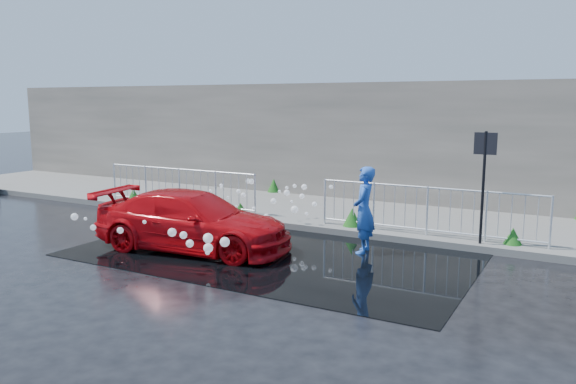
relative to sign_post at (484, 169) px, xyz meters
The scene contains 12 objects.
ground 5.50m from the sign_post, 143.57° to the right, with size 90.00×90.00×0.00m, color black.
pavement 4.90m from the sign_post, 155.66° to the left, with size 30.00×4.00×0.15m, color #62625D.
curb 4.51m from the sign_post, behind, with size 30.00×0.25×0.16m, color #62625D.
retaining_wall 5.87m from the sign_post, 135.69° to the left, with size 30.00×0.60×3.50m, color #615B52.
puddle 4.59m from the sign_post, 150.42° to the right, with size 8.00×5.00×0.01m, color black.
sign_post is the anchor object (origin of this frame).
railing_left 8.26m from the sign_post, behind, with size 5.05×0.05×1.10m.
railing_right 1.57m from the sign_post, 168.23° to the left, with size 5.05×0.05×1.10m.
weeds 4.97m from the sign_post, 162.88° to the left, with size 12.17×3.93×0.44m.
water_spray 5.46m from the sign_post, 157.10° to the right, with size 3.57×5.26×0.94m.
red_car 6.12m from the sign_post, 152.27° to the right, with size 1.73×4.25×1.23m, color #BB070D.
person 2.60m from the sign_post, 148.17° to the right, with size 0.65×0.43×1.79m, color blue.
Camera 1 is at (6.16, -8.83, 3.10)m, focal length 35.00 mm.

